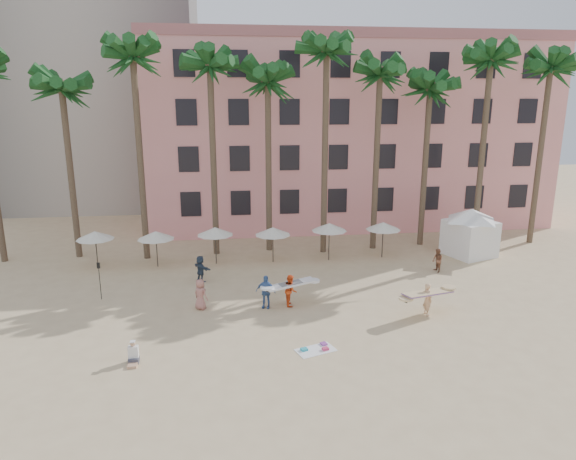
{
  "coord_description": "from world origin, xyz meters",
  "views": [
    {
      "loc": [
        -4.2,
        -22.06,
        11.35
      ],
      "look_at": [
        -0.73,
        6.0,
        4.0
      ],
      "focal_mm": 32.0,
      "sensor_mm": 36.0,
      "label": 1
    }
  ],
  "objects_px": {
    "cabana": "(470,228)",
    "carrier_white": "(291,289)",
    "pink_hotel": "(343,134)",
    "carrier_yellow": "(428,297)"
  },
  "relations": [
    {
      "from": "pink_hotel",
      "to": "carrier_white",
      "type": "distance_m",
      "value": 23.85
    },
    {
      "from": "cabana",
      "to": "carrier_white",
      "type": "xyz_separation_m",
      "value": [
        -14.25,
        -7.71,
        -1.11
      ]
    },
    {
      "from": "pink_hotel",
      "to": "carrier_yellow",
      "type": "xyz_separation_m",
      "value": [
        -0.66,
        -23.62,
        -6.99
      ]
    },
    {
      "from": "carrier_yellow",
      "to": "carrier_white",
      "type": "xyz_separation_m",
      "value": [
        -7.1,
        2.2,
        -0.06
      ]
    },
    {
      "from": "carrier_yellow",
      "to": "carrier_white",
      "type": "relative_size",
      "value": 1.09
    },
    {
      "from": "carrier_yellow",
      "to": "carrier_white",
      "type": "bearing_deg",
      "value": 162.79
    },
    {
      "from": "cabana",
      "to": "carrier_white",
      "type": "bearing_deg",
      "value": -151.58
    },
    {
      "from": "pink_hotel",
      "to": "cabana",
      "type": "bearing_deg",
      "value": -64.68
    },
    {
      "from": "pink_hotel",
      "to": "carrier_white",
      "type": "xyz_separation_m",
      "value": [
        -7.77,
        -21.42,
        -7.05
      ]
    },
    {
      "from": "cabana",
      "to": "carrier_yellow",
      "type": "bearing_deg",
      "value": -125.8
    }
  ]
}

